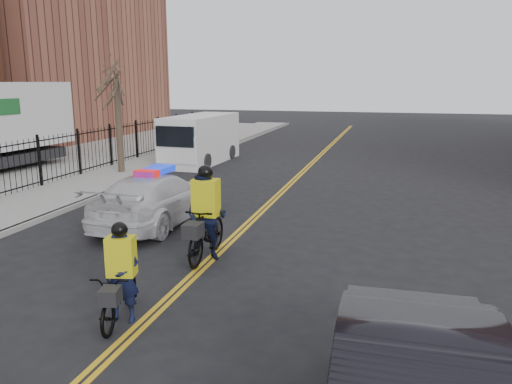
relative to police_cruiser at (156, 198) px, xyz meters
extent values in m
plane|color=black|center=(2.60, -3.44, -0.74)|extent=(120.00, 120.00, 0.00)
cube|color=gold|center=(2.52, 4.56, -0.74)|extent=(0.10, 60.00, 0.01)
cube|color=gold|center=(2.68, 4.56, -0.74)|extent=(0.10, 60.00, 0.01)
cube|color=gray|center=(-4.90, 4.56, -0.67)|extent=(3.00, 60.00, 0.15)
cube|color=gray|center=(-3.40, 4.56, -0.67)|extent=(0.20, 60.00, 0.15)
cube|color=brown|center=(-20.40, 20.56, 6.26)|extent=(14.00, 18.00, 14.00)
cylinder|color=#32271D|center=(-5.00, 6.56, 1.41)|extent=(0.28, 0.28, 4.00)
imported|color=silver|center=(0.00, 0.00, -0.01)|extent=(2.20, 5.13, 1.47)
cube|color=#0C26CC|center=(0.00, 0.00, 0.81)|extent=(0.65, 1.37, 0.16)
cube|color=silver|center=(-2.90, 10.78, 0.45)|extent=(2.30, 5.69, 2.39)
cube|color=silver|center=(-3.00, 8.34, 0.24)|extent=(2.06, 0.91, 1.25)
cube|color=black|center=(-3.02, 7.93, 0.87)|extent=(1.87, 0.18, 0.94)
cylinder|color=black|center=(-3.96, 9.16, -0.38)|extent=(0.29, 0.74, 0.73)
cylinder|color=black|center=(-1.98, 9.08, -0.38)|extent=(0.29, 0.74, 0.73)
cylinder|color=black|center=(-3.82, 12.49, -0.38)|extent=(0.29, 0.74, 0.73)
cylinder|color=black|center=(-1.85, 12.41, -0.38)|extent=(0.29, 0.74, 0.73)
cylinder|color=black|center=(-10.75, 8.64, -0.20)|extent=(0.12, 0.12, 1.09)
imported|color=black|center=(2.23, -5.70, -0.27)|extent=(1.01, 1.90, 0.95)
imported|color=black|center=(2.23, -5.70, 0.07)|extent=(0.66, 0.51, 1.62)
cube|color=#D1C912|center=(2.23, -5.70, 0.43)|extent=(0.52, 0.41, 0.68)
sphere|color=black|center=(2.23, -5.70, 0.89)|extent=(0.27, 0.27, 0.27)
cube|color=black|center=(2.37, -6.32, -0.01)|extent=(0.36, 0.39, 0.25)
imported|color=black|center=(2.50, -2.44, -0.08)|extent=(0.62, 2.20, 1.32)
imported|color=black|center=(2.50, -2.44, 0.28)|extent=(0.99, 0.77, 2.04)
cube|color=#D1C912|center=(2.50, -2.44, 0.72)|extent=(0.58, 0.40, 0.86)
sphere|color=black|center=(2.50, -2.44, 1.31)|extent=(0.34, 0.34, 0.34)
cube|color=black|center=(2.50, -3.23, 0.18)|extent=(0.37, 0.42, 0.32)
camera|label=1|loc=(6.56, -12.77, 3.31)|focal=35.00mm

